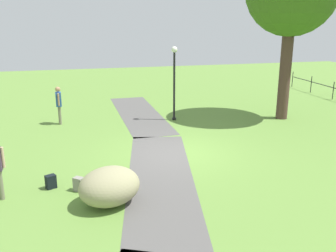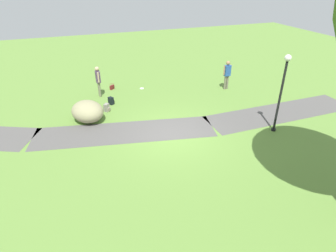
% 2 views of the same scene
% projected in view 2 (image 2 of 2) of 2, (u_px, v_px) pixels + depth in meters
% --- Properties ---
extents(ground_plane, '(48.00, 48.00, 0.00)m').
position_uv_depth(ground_plane, '(173.00, 135.00, 12.59)').
color(ground_plane, olive).
extents(footpath_segment_near, '(8.03, 2.11, 0.01)m').
position_uv_depth(footpath_segment_near, '(281.00, 112.00, 14.60)').
color(footpath_segment_near, '#54524F').
rests_on(footpath_segment_near, ground).
extents(footpath_segment_mid, '(8.23, 3.47, 0.01)m').
position_uv_depth(footpath_segment_mid, '(125.00, 132.00, 12.81)').
color(footpath_segment_mid, '#54524F').
rests_on(footpath_segment_mid, ground).
extents(lamp_post, '(0.28, 0.28, 3.46)m').
position_uv_depth(lamp_post, '(282.00, 86.00, 11.93)').
color(lamp_post, black).
rests_on(lamp_post, ground).
extents(lawn_boulder, '(2.00, 2.12, 1.00)m').
position_uv_depth(lawn_boulder, '(88.00, 111.00, 13.55)').
color(lawn_boulder, '#97916A').
rests_on(lawn_boulder, ground).
extents(woman_with_handbag, '(0.24, 0.52, 1.74)m').
position_uv_depth(woman_with_handbag, '(98.00, 79.00, 15.97)').
color(woman_with_handbag, '#717257').
rests_on(woman_with_handbag, ground).
extents(man_near_boulder, '(0.52, 0.26, 1.73)m').
position_uv_depth(man_near_boulder, '(227.00, 73.00, 16.99)').
color(man_near_boulder, '#6E6B56').
rests_on(man_near_boulder, ground).
extents(handbag_on_grass, '(0.38, 0.38, 0.31)m').
position_uv_depth(handbag_on_grass, '(112.00, 87.00, 17.36)').
color(handbag_on_grass, maroon).
rests_on(handbag_on_grass, ground).
extents(backpack_by_boulder, '(0.35, 0.35, 0.40)m').
position_uv_depth(backpack_by_boulder, '(107.00, 108.00, 14.63)').
color(backpack_by_boulder, gray).
rests_on(backpack_by_boulder, ground).
extents(spare_backpack_on_lawn, '(0.34, 0.34, 0.40)m').
position_uv_depth(spare_backpack_on_lawn, '(111.00, 101.00, 15.40)').
color(spare_backpack_on_lawn, black).
rests_on(spare_backpack_on_lawn, ground).
extents(frisbee_on_grass, '(0.25, 0.25, 0.02)m').
position_uv_depth(frisbee_on_grass, '(142.00, 88.00, 17.52)').
color(frisbee_on_grass, white).
rests_on(frisbee_on_grass, ground).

